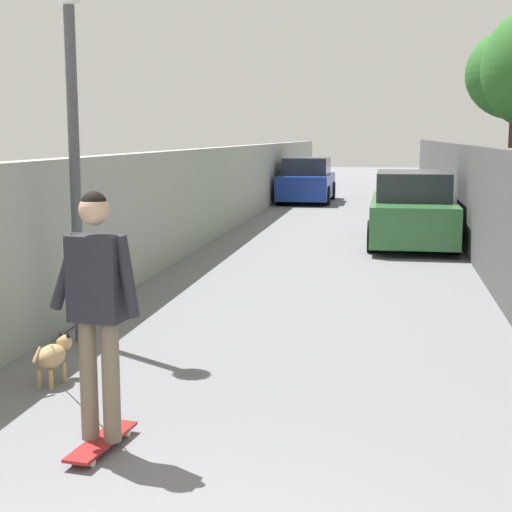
{
  "coord_description": "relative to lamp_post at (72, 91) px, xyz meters",
  "views": [
    {
      "loc": [
        -2.44,
        -1.12,
        2.3
      ],
      "look_at": [
        5.6,
        0.27,
        1.0
      ],
      "focal_mm": 53.34,
      "sensor_mm": 36.0,
      "label": 1
    }
  ],
  "objects": [
    {
      "name": "lamp_post",
      "position": [
        0.0,
        0.0,
        0.0
      ],
      "size": [
        0.36,
        0.36,
        4.01
      ],
      "color": "#4C4C51",
      "rests_on": "ground"
    },
    {
      "name": "car_near",
      "position": [
        8.58,
        -3.9,
        -2.05
      ],
      "size": [
        4.3,
        1.8,
        1.54
      ],
      "color": "#336B38",
      "rests_on": "ground"
    },
    {
      "name": "wall_left",
      "position": [
        6.57,
        0.55,
        -1.76
      ],
      "size": [
        48.0,
        0.3,
        2.02
      ],
      "primitive_type": "cube",
      "color": "#999E93",
      "rests_on": "ground"
    },
    {
      "name": "person_skateboarder",
      "position": [
        -2.83,
        -1.34,
        -1.61
      ],
      "size": [
        0.26,
        0.72,
        1.83
      ],
      "color": "#726651",
      "rests_on": "skateboard"
    },
    {
      "name": "ground_plane",
      "position": [
        8.57,
        -2.25,
        -2.77
      ],
      "size": [
        80.0,
        80.0,
        0.0
      ],
      "primitive_type": "plane",
      "color": "slate"
    },
    {
      "name": "car_far",
      "position": [
        18.55,
        -0.6,
        -2.06
      ],
      "size": [
        3.94,
        1.8,
        1.54
      ],
      "color": "navy",
      "rests_on": "ground"
    },
    {
      "name": "fence_right",
      "position": [
        6.57,
        -5.05,
        -1.72
      ],
      "size": [
        48.0,
        0.3,
        2.11
      ],
      "primitive_type": "cube",
      "color": "#4C4C4C",
      "rests_on": "ground"
    },
    {
      "name": "skateboard",
      "position": [
        -2.83,
        -1.34,
        -2.7
      ],
      "size": [
        0.82,
        0.29,
        0.08
      ],
      "color": "maroon",
      "rests_on": "ground"
    },
    {
      "name": "dog",
      "position": [
        -1.45,
        -0.34,
        -2.49
      ],
      "size": [
        1.67,
        1.15,
        1.06
      ],
      "color": "tan",
      "rests_on": "ground"
    }
  ]
}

